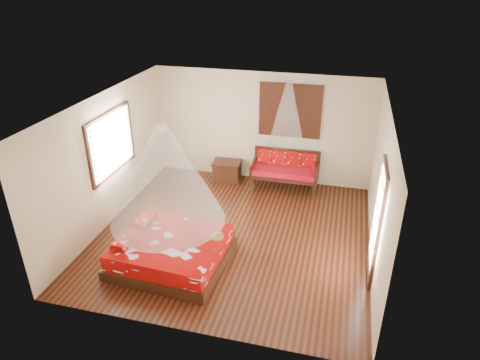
% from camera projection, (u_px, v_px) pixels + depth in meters
% --- Properties ---
extents(room, '(5.54, 5.54, 2.84)m').
position_uv_depth(room, '(234.00, 174.00, 8.34)').
color(room, black).
rests_on(room, ground).
extents(bed, '(2.10, 1.92, 0.63)m').
position_uv_depth(bed, '(171.00, 251.00, 8.02)').
color(bed, black).
rests_on(bed, floor).
extents(daybed, '(1.66, 0.74, 0.94)m').
position_uv_depth(daybed, '(285.00, 168.00, 10.64)').
color(daybed, black).
rests_on(daybed, floor).
extents(storage_chest, '(0.75, 0.56, 0.50)m').
position_uv_depth(storage_chest, '(227.00, 170.00, 11.17)').
color(storage_chest, black).
rests_on(storage_chest, floor).
extents(shutter_panel, '(1.52, 0.06, 1.32)m').
position_uv_depth(shutter_panel, '(290.00, 111.00, 10.32)').
color(shutter_panel, black).
rests_on(shutter_panel, wall_back).
extents(window_left, '(0.10, 1.74, 1.34)m').
position_uv_depth(window_left, '(112.00, 143.00, 8.98)').
color(window_left, black).
rests_on(window_left, wall_left).
extents(glazed_door, '(0.08, 1.02, 2.16)m').
position_uv_depth(glazed_door, '(377.00, 223.00, 7.37)').
color(glazed_door, black).
rests_on(glazed_door, floor).
extents(wine_tray, '(0.26, 0.26, 0.21)m').
position_uv_depth(wine_tray, '(217.00, 235.00, 7.95)').
color(wine_tray, brown).
rests_on(wine_tray, bed).
extents(mosquito_net_main, '(2.05, 2.05, 1.80)m').
position_uv_depth(mosquito_net_main, '(165.00, 174.00, 7.30)').
color(mosquito_net_main, white).
rests_on(mosquito_net_main, ceiling).
extents(mosquito_net_daybed, '(0.84, 0.84, 1.50)m').
position_uv_depth(mosquito_net_daybed, '(287.00, 113.00, 9.87)').
color(mosquito_net_daybed, white).
rests_on(mosquito_net_daybed, ceiling).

